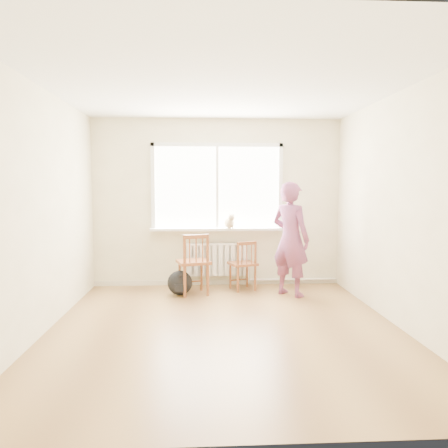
{
  "coord_description": "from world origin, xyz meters",
  "views": [
    {
      "loc": [
        -0.27,
        -4.84,
        1.62
      ],
      "look_at": [
        0.05,
        1.2,
        1.09
      ],
      "focal_mm": 35.0,
      "sensor_mm": 36.0,
      "label": 1
    }
  ],
  "objects": [
    {
      "name": "back_wall",
      "position": [
        0.0,
        2.25,
        1.35
      ],
      "size": [
        4.0,
        0.01,
        2.7
      ],
      "primitive_type": "cube",
      "color": "#EFE6BF",
      "rests_on": "ground"
    },
    {
      "name": "ceiling",
      "position": [
        0.0,
        0.0,
        2.7
      ],
      "size": [
        4.5,
        4.5,
        0.0
      ],
      "primitive_type": "plane",
      "rotation": [
        3.14,
        0.0,
        0.0
      ],
      "color": "white",
      "rests_on": "back_wall"
    },
    {
      "name": "heating_pipe",
      "position": [
        1.25,
        2.19,
        0.08
      ],
      "size": [
        1.4,
        0.04,
        0.04
      ],
      "primitive_type": "cylinder",
      "rotation": [
        0.0,
        1.57,
        0.0
      ],
      "color": "silver",
      "rests_on": "back_wall"
    },
    {
      "name": "cat",
      "position": [
        0.19,
        2.06,
        1.05
      ],
      "size": [
        0.21,
        0.36,
        0.25
      ],
      "rotation": [
        0.0,
        0.0,
        0.23
      ],
      "color": "#CEB38C",
      "rests_on": "windowsill"
    },
    {
      "name": "chair_right",
      "position": [
        0.4,
        1.82,
        0.39
      ],
      "size": [
        0.48,
        0.47,
        0.78
      ],
      "rotation": [
        0.0,
        0.0,
        3.47
      ],
      "color": "brown",
      "rests_on": "floor"
    },
    {
      "name": "floor",
      "position": [
        0.0,
        0.0,
        0.0
      ],
      "size": [
        4.5,
        4.5,
        0.0
      ],
      "primitive_type": "plane",
      "color": "olive",
      "rests_on": "ground"
    },
    {
      "name": "windowsill",
      "position": [
        0.0,
        2.14,
        0.93
      ],
      "size": [
        2.15,
        0.22,
        0.04
      ],
      "primitive_type": "cube",
      "color": "white",
      "rests_on": "back_wall"
    },
    {
      "name": "chair_left",
      "position": [
        -0.37,
        1.58,
        0.46
      ],
      "size": [
        0.55,
        0.54,
        0.92
      ],
      "rotation": [
        0.0,
        0.0,
        3.4
      ],
      "color": "brown",
      "rests_on": "floor"
    },
    {
      "name": "window",
      "position": [
        0.0,
        2.22,
        1.66
      ],
      "size": [
        2.12,
        0.05,
        1.42
      ],
      "color": "white",
      "rests_on": "back_wall"
    },
    {
      "name": "person",
      "position": [
        1.05,
        1.48,
        0.84
      ],
      "size": [
        0.72,
        0.72,
        1.69
      ],
      "primitive_type": "imported",
      "rotation": [
        0.0,
        0.0,
        2.33
      ],
      "color": "#AD3940",
      "rests_on": "floor"
    },
    {
      "name": "baseboard",
      "position": [
        0.0,
        2.23,
        0.04
      ],
      "size": [
        4.0,
        0.03,
        0.08
      ],
      "primitive_type": "cube",
      "color": "beige",
      "rests_on": "ground"
    },
    {
      "name": "backpack",
      "position": [
        -0.58,
        1.57,
        0.18
      ],
      "size": [
        0.41,
        0.33,
        0.37
      ],
      "primitive_type": "ellipsoid",
      "rotation": [
        0.0,
        0.0,
        0.16
      ],
      "color": "black",
      "rests_on": "floor"
    },
    {
      "name": "radiator",
      "position": [
        0.0,
        2.16,
        0.44
      ],
      "size": [
        1.0,
        0.12,
        0.55
      ],
      "color": "white",
      "rests_on": "back_wall"
    }
  ]
}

